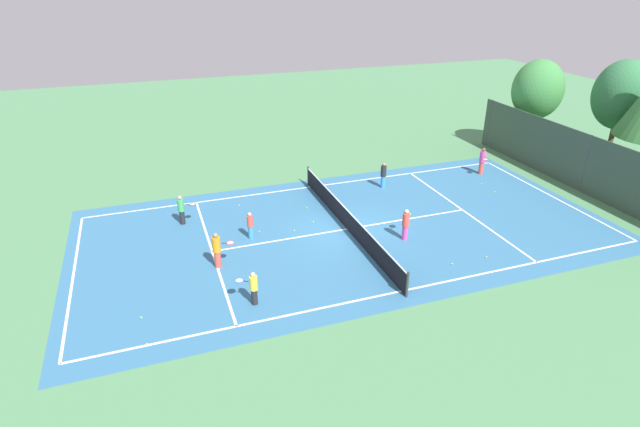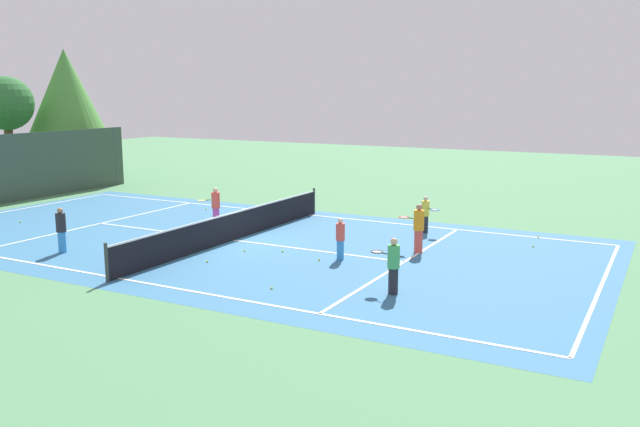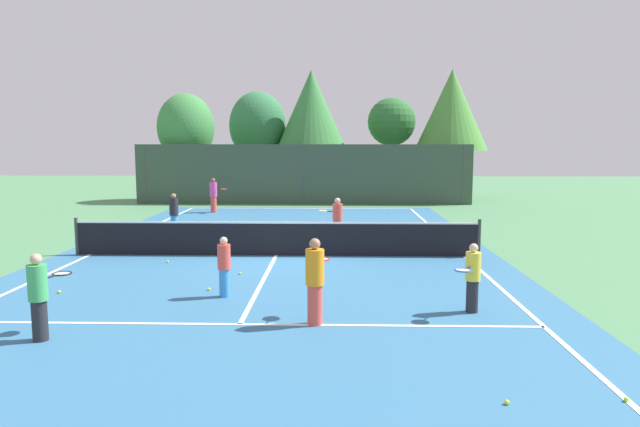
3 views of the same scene
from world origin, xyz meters
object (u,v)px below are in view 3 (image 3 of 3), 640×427
(tennis_ball_4, at_px, (241,214))
(tennis_ball_5, at_px, (209,289))
(tennis_ball_0, at_px, (415,239))
(tennis_ball_2, at_px, (240,273))
(tennis_ball_1, at_px, (408,231))
(tennis_ball_7, at_px, (507,402))
(tennis_ball_6, at_px, (59,292))
(player_3, at_px, (337,220))
(player_1, at_px, (472,277))
(tennis_ball_10, at_px, (227,264))
(player_0, at_px, (174,213))
(player_4, at_px, (224,266))
(tennis_ball_9, at_px, (268,214))
(player_2, at_px, (315,280))
(player_6, at_px, (214,195))
(tennis_ball_3, at_px, (627,399))
(player_5, at_px, (39,296))
(tennis_ball_8, at_px, (168,262))

(tennis_ball_4, xyz_separation_m, tennis_ball_5, (1.51, -13.44, 0.00))
(tennis_ball_0, xyz_separation_m, tennis_ball_2, (-5.11, -5.36, 0.00))
(tennis_ball_1, relative_size, tennis_ball_4, 1.00)
(tennis_ball_2, relative_size, tennis_ball_7, 1.00)
(tennis_ball_6, bearing_deg, tennis_ball_2, 27.33)
(player_3, xyz_separation_m, tennis_ball_7, (2.12, -11.60, -0.75))
(tennis_ball_0, bearing_deg, player_1, -90.34)
(tennis_ball_2, height_order, tennis_ball_10, same)
(player_3, xyz_separation_m, tennis_ball_10, (-3.00, -3.42, -0.75))
(tennis_ball_1, relative_size, tennis_ball_5, 1.00)
(tennis_ball_0, relative_size, tennis_ball_7, 1.00)
(player_0, distance_m, player_4, 9.05)
(tennis_ball_4, relative_size, tennis_ball_9, 1.00)
(player_2, relative_size, player_6, 0.98)
(tennis_ball_5, relative_size, tennis_ball_9, 1.00)
(player_6, relative_size, tennis_ball_4, 24.67)
(player_2, bearing_deg, tennis_ball_2, 117.54)
(player_1, xyz_separation_m, tennis_ball_4, (-7.00, 14.94, -0.67))
(tennis_ball_3, bearing_deg, player_6, 115.73)
(player_2, distance_m, player_5, 4.67)
(tennis_ball_6, relative_size, tennis_ball_7, 1.00)
(player_5, bearing_deg, tennis_ball_1, 57.37)
(player_3, height_order, tennis_ball_3, player_3)
(tennis_ball_9, bearing_deg, player_4, -87.04)
(tennis_ball_3, distance_m, tennis_ball_6, 11.03)
(tennis_ball_10, bearing_deg, tennis_ball_1, 46.44)
(tennis_ball_1, distance_m, tennis_ball_6, 12.56)
(tennis_ball_10, bearing_deg, player_6, 103.63)
(tennis_ball_6, distance_m, tennis_ball_8, 3.56)
(tennis_ball_8, bearing_deg, tennis_ball_6, -114.12)
(player_2, distance_m, tennis_ball_5, 3.47)
(player_5, bearing_deg, tennis_ball_7, -17.15)
(tennis_ball_6, xyz_separation_m, tennis_ball_7, (8.26, -5.16, 0.00))
(player_5, bearing_deg, tennis_ball_8, 87.18)
(player_4, distance_m, tennis_ball_6, 3.76)
(tennis_ball_0, xyz_separation_m, tennis_ball_8, (-7.34, -4.02, 0.00))
(tennis_ball_2, height_order, tennis_ball_4, same)
(tennis_ball_3, bearing_deg, tennis_ball_6, 152.83)
(player_0, relative_size, tennis_ball_6, 22.41)
(tennis_ball_3, bearing_deg, tennis_ball_2, 131.47)
(player_6, relative_size, tennis_ball_8, 24.67)
(tennis_ball_4, distance_m, tennis_ball_5, 13.52)
(tennis_ball_0, xyz_separation_m, tennis_ball_3, (1.02, -12.30, 0.00))
(player_3, xyz_separation_m, player_4, (-2.43, -6.62, -0.11))
(tennis_ball_0, relative_size, tennis_ball_4, 1.00)
(player_3, relative_size, tennis_ball_4, 22.80)
(tennis_ball_6, distance_m, tennis_ball_9, 14.05)
(tennis_ball_5, bearing_deg, tennis_ball_4, 96.42)
(player_6, relative_size, tennis_ball_9, 24.67)
(player_0, distance_m, tennis_ball_0, 8.62)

